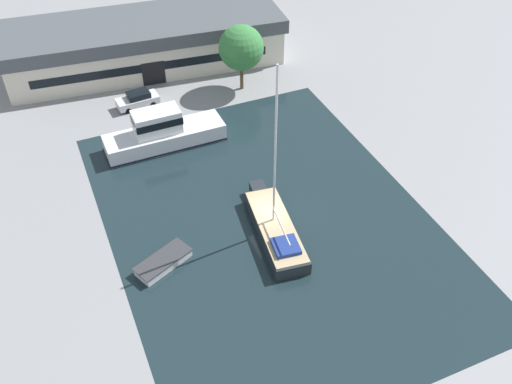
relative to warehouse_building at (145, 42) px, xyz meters
name	(u,v)px	position (x,y,z in m)	size (l,w,h in m)	color
ground_plane	(269,221)	(2.07, -28.51, -2.59)	(440.00, 440.00, 0.00)	gray
water_canal	(269,221)	(2.07, -28.51, -2.59)	(24.16, 33.50, 0.01)	#19282D
warehouse_building	(145,42)	(0.00, 0.00, 0.00)	(30.74, 12.60, 5.13)	beige
quay_tree_near_building	(241,48)	(7.73, -9.08, 2.04)	(4.58, 4.58, 6.93)	brown
parked_car	(138,99)	(-3.14, -8.22, -1.79)	(4.28, 2.08, 1.60)	silver
sailboat_moored	(275,228)	(1.90, -30.07, -1.90)	(3.74, 10.09, 14.31)	#23282D
motor_cruiser	(163,133)	(-2.66, -15.59, -1.24)	(11.00, 3.19, 3.76)	silver
small_dinghy	(163,262)	(-6.85, -29.72, -2.24)	(4.62, 3.34, 0.68)	silver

